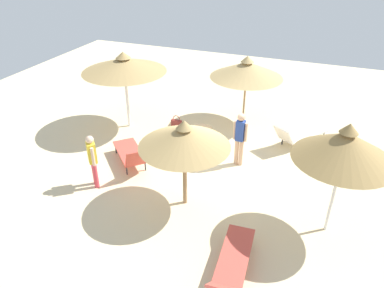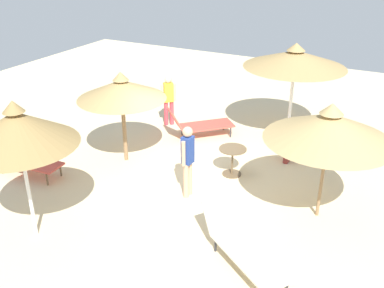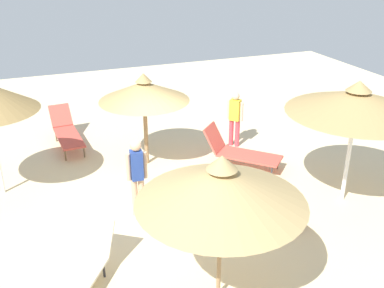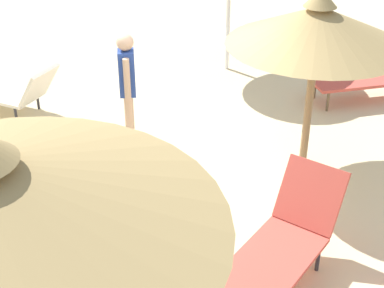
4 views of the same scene
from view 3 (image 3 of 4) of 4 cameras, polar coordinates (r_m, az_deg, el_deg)
The scene contains 11 objects.
ground at distance 10.53m, azimuth -2.24°, elevation -6.91°, with size 24.00×24.00×0.10m, color beige.
parasol_umbrella_back at distance 11.35m, azimuth -6.11°, elevation 6.69°, with size 2.29×2.29×2.46m.
parasol_umbrella_edge at distance 9.99m, azimuth 20.20°, elevation 5.07°, with size 2.94×2.94×2.81m.
parasol_umbrella_near_right at distance 6.67m, azimuth 3.74°, elevation -5.28°, with size 2.61×2.61×2.59m.
lounge_chair_near_left at distance 7.95m, azimuth -14.53°, elevation -15.71°, with size 1.75×2.13×0.89m.
lounge_chair_far_left at distance 13.43m, azimuth -15.66°, elevation 1.62°, with size 0.76×2.28×0.93m.
lounge_chair_front at distance 11.73m, azimuth 5.95°, elevation -0.86°, with size 1.89×1.89×1.02m.
person_standing_center at distance 9.44m, azimuth -6.98°, elevation -3.70°, with size 0.44×0.24×1.75m.
person_standing_back at distance 12.78m, azimuth 5.47°, elevation 3.57°, with size 0.36×0.37×1.61m.
handbag at distance 9.59m, azimuth 12.27°, elevation -9.31°, with size 0.40×0.13×0.50m.
side_table_round at distance 9.62m, azimuth 2.13°, elevation -6.29°, with size 0.69×0.69×0.73m.
Camera 3 is at (-2.84, -8.57, 5.37)m, focal length 42.02 mm.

